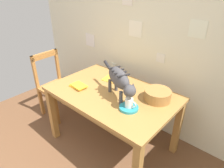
# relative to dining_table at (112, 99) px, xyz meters

# --- Properties ---
(wall_rear) EXTENTS (4.27, 0.11, 2.50)m
(wall_rear) POSITION_rel_dining_table_xyz_m (0.09, 0.69, 0.58)
(wall_rear) COLOR silver
(wall_rear) RESTS_ON ground_plane
(dining_table) EXTENTS (1.38, 0.90, 0.76)m
(dining_table) POSITION_rel_dining_table_xyz_m (0.00, 0.00, 0.00)
(dining_table) COLOR #AE7B3E
(dining_table) RESTS_ON ground_plane
(cat) EXTENTS (0.62, 0.33, 0.32)m
(cat) POSITION_rel_dining_table_xyz_m (0.14, -0.04, 0.30)
(cat) COLOR #454345
(cat) RESTS_ON dining_table
(saucer_bowl) EXTENTS (0.19, 0.19, 0.03)m
(saucer_bowl) POSITION_rel_dining_table_xyz_m (0.33, -0.13, 0.10)
(saucer_bowl) COLOR teal
(saucer_bowl) RESTS_ON dining_table
(coffee_mug) EXTENTS (0.12, 0.08, 0.09)m
(coffee_mug) POSITION_rel_dining_table_xyz_m (0.33, -0.13, 0.16)
(coffee_mug) COLOR white
(coffee_mug) RESTS_ON saucer_bowl
(magazine) EXTENTS (0.30, 0.28, 0.01)m
(magazine) POSITION_rel_dining_table_xyz_m (-0.18, 0.26, 0.09)
(magazine) COLOR gold
(magazine) RESTS_ON dining_table
(book_stack) EXTENTS (0.21, 0.15, 0.03)m
(book_stack) POSITION_rel_dining_table_xyz_m (-0.36, -0.17, 0.10)
(book_stack) COLOR yellow
(book_stack) RESTS_ON dining_table
(wicker_basket) EXTENTS (0.27, 0.27, 0.11)m
(wicker_basket) POSITION_rel_dining_table_xyz_m (0.45, 0.19, 0.15)
(wicker_basket) COLOR #A8743C
(wicker_basket) RESTS_ON dining_table
(wooden_chair_near) EXTENTS (0.44, 0.44, 0.94)m
(wooden_chair_near) POSITION_rel_dining_table_xyz_m (-1.07, -0.05, -0.21)
(wooden_chair_near) COLOR #B2763A
(wooden_chair_near) RESTS_ON ground_plane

